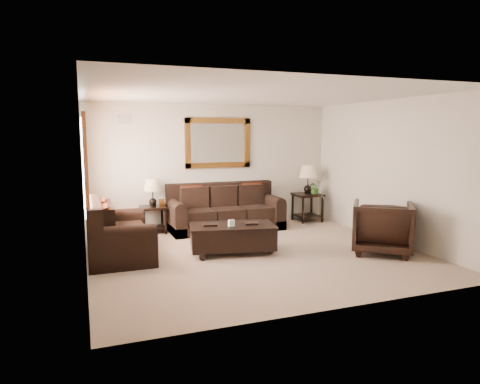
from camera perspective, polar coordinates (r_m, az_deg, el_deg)
name	(u,v)px	position (r m, az deg, el deg)	size (l,w,h in m)	color
room	(256,176)	(7.21, 2.19, 2.14)	(5.51, 5.01, 2.71)	gray
window	(85,165)	(7.55, -19.93, 3.45)	(0.07, 1.96, 1.66)	white
mirror	(218,143)	(9.54, -2.93, 6.54)	(1.50, 0.06, 1.10)	#4B2E0F
air_vent	(124,119)	(9.16, -15.18, 9.35)	(0.25, 0.02, 0.18)	#999999
sofa	(225,213)	(9.27, -2.05, -2.78)	(2.41, 1.04, 0.98)	black
loveseat	(115,236)	(7.49, -16.28, -5.69)	(1.02, 1.72, 0.96)	black
end_table_left	(153,198)	(9.03, -11.55, -0.78)	(0.51, 0.51, 1.13)	black
end_table_right	(308,185)	(10.16, 9.03, 0.95)	(0.60, 0.60, 1.32)	black
coffee_table	(232,235)	(7.46, -1.04, -5.79)	(1.58, 1.05, 0.62)	black
armchair	(382,225)	(7.81, 18.44, -4.17)	(0.96, 0.90, 0.99)	black
potted_plant	(315,189)	(10.14, 9.97, 0.46)	(0.29, 0.33, 0.25)	#2E5B1F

